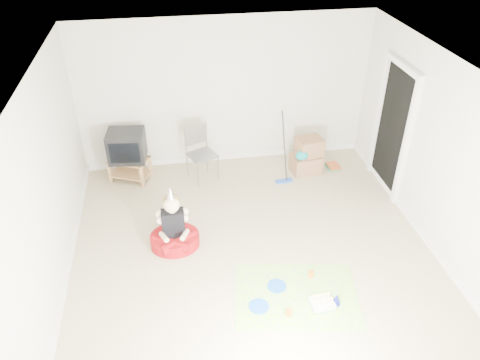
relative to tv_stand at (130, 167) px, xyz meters
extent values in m
plane|color=tan|center=(1.72, -2.08, -0.24)|extent=(5.00, 5.00, 0.00)
cube|color=black|center=(4.20, -0.88, 0.78)|extent=(0.02, 0.90, 2.05)
cube|color=#A37649|center=(0.00, 0.00, 0.14)|extent=(0.75, 0.63, 0.03)
cube|color=#A37649|center=(0.00, 0.00, -0.12)|extent=(0.75, 0.63, 0.03)
cube|color=#A37649|center=(-0.34, -0.04, -0.04)|extent=(0.07, 0.07, 0.40)
cube|color=#A37649|center=(0.20, -0.28, -0.04)|extent=(0.07, 0.07, 0.40)
cube|color=#A37649|center=(-0.20, 0.28, -0.04)|extent=(0.07, 0.07, 0.40)
cube|color=#A37649|center=(0.34, 0.04, -0.04)|extent=(0.07, 0.07, 0.40)
cube|color=black|center=(0.00, 0.00, 0.42)|extent=(0.64, 0.55, 0.51)
cube|color=gray|center=(1.23, -0.18, 0.22)|extent=(0.56, 0.55, 0.03)
cylinder|color=gray|center=(1.05, -0.26, 0.24)|extent=(0.02, 0.02, 0.96)
cylinder|color=gray|center=(1.41, -0.10, 0.24)|extent=(0.02, 0.02, 0.96)
cube|color=#8F6545|center=(3.04, -0.25, -0.08)|extent=(0.54, 0.43, 0.32)
cube|color=#8F6545|center=(3.08, -0.21, 0.23)|extent=(0.48, 0.41, 0.31)
ellipsoid|color=#0C8287|center=(2.91, -0.38, 0.17)|extent=(0.22, 0.15, 0.17)
cube|color=#244EB5|center=(2.58, -0.52, -0.23)|extent=(0.30, 0.14, 0.03)
cylinder|color=black|center=(2.58, -0.52, 0.36)|extent=(0.07, 0.39, 1.15)
cube|color=#297D4E|center=(3.57, -0.22, -0.23)|extent=(0.22, 0.28, 0.03)
cube|color=#B54E26|center=(3.57, -0.22, -0.20)|extent=(0.22, 0.28, 0.03)
cylinder|color=maroon|center=(0.66, -1.85, -0.15)|extent=(0.69, 0.69, 0.19)
cube|color=black|center=(0.66, -1.85, 0.15)|extent=(0.31, 0.18, 0.42)
sphere|color=beige|center=(0.66, -1.85, 0.47)|extent=(0.22, 0.22, 0.22)
cone|color=silver|center=(0.66, -1.85, 0.67)|extent=(0.12, 0.12, 0.17)
cube|color=#FF3589|center=(2.12, -3.04, -0.24)|extent=(1.71, 1.36, 0.01)
cube|color=silver|center=(2.38, -3.27, -0.20)|extent=(0.30, 0.25, 0.07)
cube|color=green|center=(2.38, -3.27, -0.23)|extent=(0.30, 0.25, 0.01)
cylinder|color=beige|center=(2.28, -3.32, -0.13)|extent=(0.01, 0.01, 0.06)
cylinder|color=beige|center=(2.32, -3.32, -0.13)|extent=(0.01, 0.01, 0.06)
cylinder|color=beige|center=(2.36, -3.31, -0.13)|extent=(0.01, 0.01, 0.06)
cylinder|color=beige|center=(2.40, -3.31, -0.13)|extent=(0.01, 0.01, 0.06)
cylinder|color=beige|center=(2.44, -3.31, -0.13)|extent=(0.01, 0.01, 0.06)
cylinder|color=beige|center=(2.48, -3.30, -0.13)|extent=(0.01, 0.01, 0.06)
cylinder|color=beige|center=(2.28, -3.23, -0.13)|extent=(0.01, 0.01, 0.06)
cylinder|color=beige|center=(2.32, -3.23, -0.13)|extent=(0.01, 0.01, 0.06)
cylinder|color=beige|center=(2.35, -3.22, -0.13)|extent=(0.01, 0.01, 0.06)
cylinder|color=beige|center=(2.39, -3.22, -0.13)|extent=(0.01, 0.01, 0.06)
cylinder|color=beige|center=(2.43, -3.22, -0.13)|extent=(0.01, 0.01, 0.06)
cylinder|color=beige|center=(2.47, -3.21, -0.13)|extent=(0.01, 0.01, 0.06)
cylinder|color=blue|center=(1.90, -2.87, -0.23)|extent=(0.34, 0.34, 0.01)
cylinder|color=blue|center=(1.61, -3.16, -0.23)|extent=(0.28, 0.28, 0.01)
cylinder|color=orange|center=(2.38, -2.77, -0.20)|extent=(0.08, 0.08, 0.08)
cylinder|color=orange|center=(1.94, -3.34, -0.19)|extent=(0.11, 0.11, 0.09)
cone|color=#171CA2|center=(2.56, -3.26, -0.16)|extent=(0.14, 0.14, 0.16)
camera|label=1|loc=(0.74, -6.97, 4.22)|focal=35.00mm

